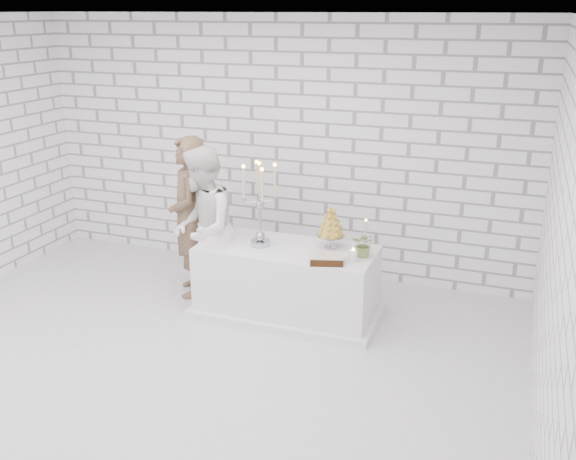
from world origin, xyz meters
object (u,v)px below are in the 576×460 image
object	(u,v)px
groom	(189,217)
candelabra	(260,204)
bride	(203,229)
croquembouche	(331,227)
cake_table	(287,281)

from	to	relation	value
groom	candelabra	bearing A→B (deg)	46.80
groom	bride	distance (m)	0.40
croquembouche	bride	bearing A→B (deg)	-169.85
croquembouche	candelabra	bearing A→B (deg)	-165.43
groom	candelabra	distance (m)	0.99
groom	croquembouche	world-z (taller)	groom
candelabra	cake_table	bearing A→B (deg)	8.68
cake_table	bride	world-z (taller)	bride
cake_table	groom	size ratio (longest dim) A/B	1.01
candelabra	groom	bearing A→B (deg)	167.78
groom	croquembouche	distance (m)	1.62
groom	bride	bearing A→B (deg)	18.62
bride	croquembouche	distance (m)	1.34
groom	bride	size ratio (longest dim) A/B	1.02
cake_table	croquembouche	size ratio (longest dim) A/B	4.09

